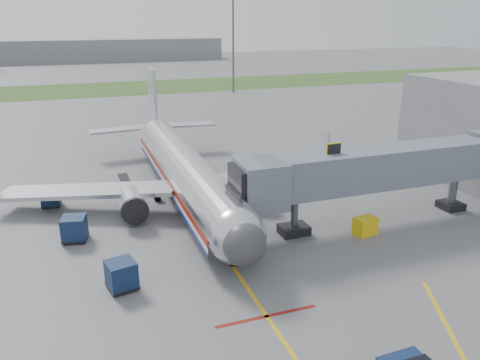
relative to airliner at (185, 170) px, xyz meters
name	(u,v)px	position (x,y,z in m)	size (l,w,h in m)	color
ground	(242,280)	(0.00, -15.25, -2.65)	(400.00, 400.00, 0.00)	#565659
grass_strip	(112,89)	(0.00, 74.75, -2.64)	(300.00, 25.00, 0.01)	#2D4C1E
apron_markings	(294,356)	(0.00, -22.65, -2.64)	(21.52, 50.00, 0.01)	gold
airliner	(185,170)	(0.00, 0.00, 0.00)	(32.10, 35.67, 10.25)	silver
jet_bridge	(375,169)	(12.86, -10.25, 1.82)	(25.30, 4.00, 6.90)	slate
light_mast_right	(233,42)	(25.00, 59.75, 8.13)	(2.00, 0.44, 20.40)	#595B60
distant_terminal	(64,51)	(-10.00, 154.75, 1.35)	(120.00, 14.00, 8.00)	slate
baggage_cart_a	(121,275)	(-7.21, -13.68, -1.72)	(2.01, 2.01, 1.82)	#0D1A3A
baggage_cart_b	(74,229)	(-9.76, -5.81, -1.69)	(2.03, 2.03, 1.87)	#0D1A3A
baggage_cart_c	(51,197)	(-11.61, 2.02, -1.81)	(1.68, 1.68, 1.64)	#0D1A3A
belt_loader	(129,196)	(-5.00, 0.79, -2.15)	(1.72, 4.19, 1.99)	#0D1A3A
ground_power_cart	(365,226)	(11.08, -12.12, -1.98)	(1.87, 1.42, 1.35)	#E1B70D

